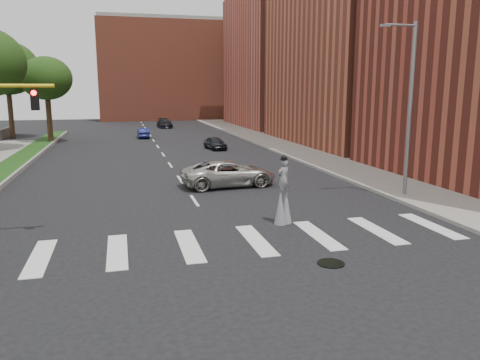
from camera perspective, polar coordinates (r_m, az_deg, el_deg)
ground_plane at (r=16.83m, az=-1.34°, el=-8.72°), size 160.00×160.00×0.00m
grass_median at (r=36.75m, az=-26.64°, el=1.14°), size 2.00×60.00×0.25m
median_curb at (r=36.53m, az=-25.04°, el=1.24°), size 0.20×60.00×0.28m
sidewalk_right at (r=43.86m, az=7.28°, el=3.60°), size 5.00×90.00×0.18m
manhole at (r=15.98m, az=11.03°, el=-9.94°), size 0.90×0.90×0.04m
building_mid at (r=52.51m, az=15.66°, el=17.53°), size 16.00×22.00×24.00m
building_far at (r=74.11m, az=6.06°, el=14.29°), size 16.00×22.00×20.00m
building_backdrop at (r=93.99m, az=-8.69°, el=12.91°), size 26.00×14.00×18.00m
streetlight at (r=25.86m, az=19.87°, el=8.63°), size 2.05×0.20×9.00m
stilt_performer at (r=19.98m, az=5.29°, el=-2.14°), size 0.81×0.65×2.97m
suv_crossing at (r=27.74m, az=-1.37°, el=0.82°), size 5.78×3.02×1.55m
car_near at (r=45.01m, az=-3.04°, el=4.51°), size 1.96×3.71×1.20m
car_mid at (r=56.75m, az=-11.71°, el=5.63°), size 1.36×3.60×1.17m
car_far at (r=71.55m, az=-9.18°, el=6.85°), size 2.15×4.71×1.34m
tree_5 at (r=60.65m, az=-26.58°, el=12.08°), size 7.11×7.11×11.06m
tree_6 at (r=53.65m, az=-22.55°, el=11.33°), size 5.27×5.27×9.05m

